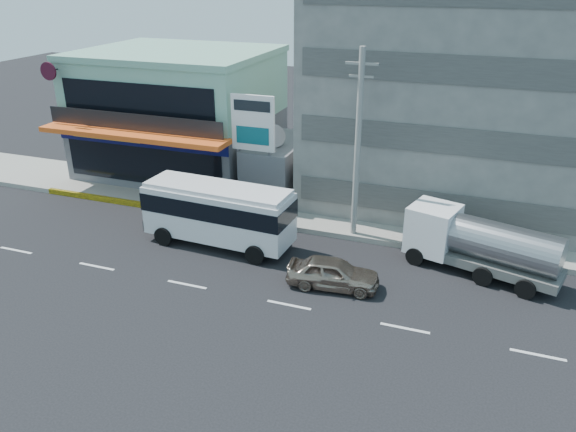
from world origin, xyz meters
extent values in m
plane|color=black|center=(0.00, 0.00, 0.00)|extent=(120.00, 120.00, 0.00)
cube|color=gray|center=(5.00, 9.50, 0.15)|extent=(70.00, 5.00, 0.30)
cube|color=#4E4F54|center=(-8.00, 14.00, 2.00)|extent=(12.00, 10.00, 4.00)
cube|color=#7DB29D|center=(-8.00, 14.00, 6.00)|extent=(12.00, 10.00, 4.00)
cube|color=#EE591C|center=(-8.00, 8.20, 4.15)|extent=(12.40, 1.80, 0.30)
cube|color=#0A0D4B|center=(-8.00, 8.95, 3.60)|extent=(12.00, 0.12, 0.80)
cube|color=black|center=(-8.00, 8.98, 2.10)|extent=(11.00, 0.06, 2.60)
cube|color=gray|center=(10.00, 15.00, 7.00)|extent=(16.00, 12.00, 14.00)
cube|color=#4E4F54|center=(0.00, 12.00, 1.75)|extent=(3.00, 6.00, 3.50)
cylinder|color=slate|center=(0.00, 11.00, 3.58)|extent=(1.50, 1.50, 0.15)
cylinder|color=gray|center=(-1.50, 9.20, 3.25)|extent=(0.16, 0.16, 6.50)
cylinder|color=gray|center=(0.50, 9.20, 3.25)|extent=(0.16, 0.16, 6.50)
cube|color=white|center=(-0.50, 9.20, 5.30)|extent=(2.60, 0.18, 3.20)
cylinder|color=#999993|center=(6.00, 7.40, 5.00)|extent=(0.30, 0.30, 10.00)
cube|color=#999993|center=(6.00, 7.40, 9.20)|extent=(1.60, 0.12, 0.12)
cube|color=#999993|center=(6.00, 7.40, 8.60)|extent=(1.20, 0.10, 0.10)
cube|color=silver|center=(-0.41, 4.26, 1.77)|extent=(7.87, 2.83, 2.55)
cube|color=black|center=(-0.41, 4.26, 2.27)|extent=(7.93, 2.89, 0.94)
cube|color=silver|center=(-0.41, 4.26, 3.16)|extent=(7.64, 2.60, 0.22)
cylinder|color=black|center=(-3.13, 3.18, 0.50)|extent=(1.01, 0.36, 1.00)
cylinder|color=black|center=(-3.00, 5.62, 0.50)|extent=(1.01, 0.36, 1.00)
cylinder|color=black|center=(2.18, 2.91, 0.50)|extent=(1.01, 0.36, 1.00)
cylinder|color=black|center=(2.31, 5.35, 0.50)|extent=(1.01, 0.36, 1.00)
imported|color=tan|center=(6.35, 2.13, 0.71)|extent=(4.33, 2.08, 1.43)
cube|color=white|center=(10.19, 6.42, 1.66)|extent=(2.66, 2.66, 2.34)
cube|color=#595956|center=(12.61, 5.73, 0.72)|extent=(7.45, 3.86, 0.45)
cylinder|color=gray|center=(13.47, 5.49, 1.80)|extent=(5.35, 3.19, 1.89)
cylinder|color=black|center=(9.56, 5.52, 0.45)|extent=(0.94, 0.50, 0.90)
cylinder|color=black|center=(10.12, 7.51, 0.45)|extent=(0.94, 0.50, 0.90)
cylinder|color=black|center=(12.75, 4.62, 0.45)|extent=(0.94, 0.50, 0.90)
cylinder|color=black|center=(13.32, 6.60, 0.45)|extent=(0.94, 0.50, 0.90)
cylinder|color=black|center=(14.57, 4.10, 0.45)|extent=(0.94, 0.50, 0.90)
cylinder|color=black|center=(15.13, 6.09, 0.45)|extent=(0.94, 0.50, 0.90)
imported|color=#530B10|center=(-4.00, 6.68, 0.51)|extent=(2.05, 1.37, 1.02)
imported|color=#66594C|center=(-4.00, 6.68, 1.55)|extent=(0.67, 0.80, 1.86)
camera|label=1|loc=(12.00, -19.38, 13.41)|focal=35.00mm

